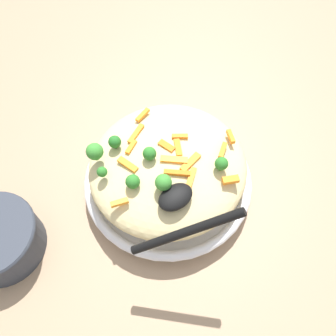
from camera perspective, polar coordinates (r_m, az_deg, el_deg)
The scene contains 26 objects.
ground_plane at distance 0.64m, azimuth 0.00°, elevation -3.12°, with size 2.40×2.40×0.00m, color #9E7F60.
serving_bowl at distance 0.62m, azimuth 0.00°, elevation -2.19°, with size 0.30×0.30×0.04m.
pasta_mound at distance 0.57m, azimuth 0.00°, elevation 0.37°, with size 0.27×0.26×0.08m, color #DBC689.
carrot_piece_0 at distance 0.52m, azimuth 1.54°, elevation -0.84°, with size 0.04×0.01×0.01m, color orange.
carrot_piece_1 at distance 0.53m, azimuth 0.93°, elevation 1.31°, with size 0.04×0.01×0.01m, color orange.
carrot_piece_2 at distance 0.53m, azimuth 3.81°, elevation 0.94°, with size 0.04×0.01×0.01m, color orange.
carrot_piece_3 at distance 0.52m, azimuth 4.17°, elevation -1.72°, with size 0.04×0.01×0.01m, color orange.
carrot_piece_4 at distance 0.54m, azimuth -6.83°, elevation 0.57°, with size 0.04×0.01×0.01m, color orange.
carrot_piece_5 at distance 0.51m, azimuth -8.21°, elevation -5.79°, with size 0.03×0.01×0.01m, color orange.
carrot_piece_6 at distance 0.56m, azimuth 9.24°, elevation 2.95°, with size 0.03×0.01×0.01m, color orange.
carrot_piece_7 at distance 0.55m, azimuth -0.25°, elevation 3.71°, with size 0.03×0.01×0.01m, color orange.
carrot_piece_8 at distance 0.53m, azimuth 10.54°, elevation -1.97°, with size 0.03×0.01×0.01m, color orange.
carrot_piece_9 at distance 0.60m, azimuth -4.32°, elevation 8.93°, with size 0.03×0.01×0.01m, color orange.
carrot_piece_10 at distance 0.55m, azimuth -6.26°, elevation 3.54°, with size 0.03×0.01×0.01m, color orange.
carrot_piece_11 at distance 0.57m, azimuth 10.55°, elevation 5.25°, with size 0.03×0.01×0.01m, color orange.
carrot_piece_12 at distance 0.55m, azimuth 1.93°, elevation 3.23°, with size 0.03×0.01×0.01m, color orange.
carrot_piece_13 at distance 0.57m, azimuth -5.43°, elevation 5.73°, with size 0.04×0.01×0.01m, color orange.
carrot_piece_14 at distance 0.56m, azimuth 2.01°, elevation 5.29°, with size 0.03×0.01×0.01m, color orange.
broccoli_floret_0 at distance 0.55m, azimuth -9.00°, elevation 4.36°, with size 0.02×0.02×0.02m.
broccoli_floret_1 at distance 0.53m, azimuth 9.02°, elevation 0.71°, with size 0.02×0.02×0.03m.
broccoli_floret_2 at distance 0.50m, azimuth -0.78°, elevation -2.49°, with size 0.03×0.03×0.03m.
broccoli_floret_3 at distance 0.51m, azimuth -5.98°, elevation -2.32°, with size 0.02×0.02×0.02m.
broccoli_floret_4 at distance 0.54m, azimuth -12.29°, elevation 2.71°, with size 0.03×0.03×0.03m.
broccoli_floret_5 at distance 0.53m, azimuth -3.15°, elevation 2.43°, with size 0.02×0.02×0.03m.
broccoli_floret_6 at distance 0.53m, azimuth -11.09°, elevation -0.66°, with size 0.02×0.02×0.02m.
serving_spoon at distance 0.47m, azimuth 1.83°, elevation -6.89°, with size 0.13×0.12×0.09m.
Camera 1 is at (0.18, 0.24, 0.56)m, focal length 36.03 mm.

